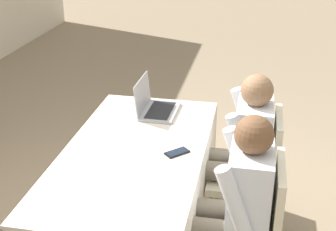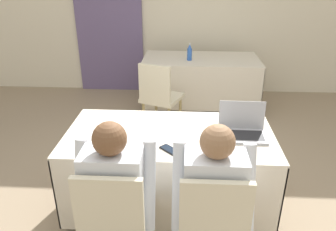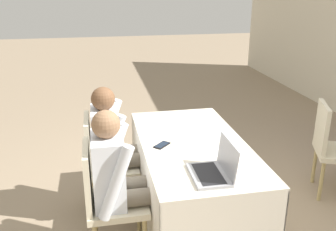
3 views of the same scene
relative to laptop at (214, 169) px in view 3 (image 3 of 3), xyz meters
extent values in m
plane|color=gray|center=(-0.57, 0.00, -0.80)|extent=(24.00, 24.00, 0.00)
cube|color=beige|center=(-0.57, 0.00, -0.06)|extent=(1.65, 0.85, 0.02)
cube|color=beige|center=(-0.57, -0.41, -0.37)|extent=(1.65, 0.01, 0.62)
cube|color=beige|center=(-0.57, 0.42, -0.37)|extent=(1.65, 0.01, 0.62)
cube|color=beige|center=(-1.38, 0.00, -0.37)|extent=(0.01, 0.85, 0.62)
cylinder|color=#333333|center=(-0.57, 0.00, -0.74)|extent=(0.06, 0.06, 0.12)
cube|color=#99999E|center=(0.00, -0.04, -0.04)|extent=(0.36, 0.24, 0.02)
cube|color=black|center=(0.00, -0.04, -0.03)|extent=(0.32, 0.17, 0.00)
cube|color=#99999E|center=(0.00, 0.09, 0.09)|extent=(0.36, 0.04, 0.23)
cube|color=black|center=(0.00, 0.09, 0.09)|extent=(0.32, 0.03, 0.20)
cube|color=black|center=(-0.55, -0.26, -0.04)|extent=(0.15, 0.15, 0.01)
cube|color=#192333|center=(-0.55, -0.26, -0.04)|extent=(0.14, 0.14, 0.00)
cube|color=white|center=(-1.07, -0.11, -0.05)|extent=(0.29, 0.34, 0.00)
cube|color=white|center=(-0.37, 0.12, -0.05)|extent=(0.29, 0.35, 0.00)
cube|color=white|center=(-0.74, 0.00, -0.05)|extent=(0.28, 0.34, 0.00)
cylinder|color=tan|center=(-0.69, -0.47, -0.59)|extent=(0.04, 0.04, 0.42)
cylinder|color=tan|center=(-1.04, -0.47, -0.59)|extent=(0.04, 0.04, 0.42)
cylinder|color=tan|center=(-0.69, -0.83, -0.59)|extent=(0.04, 0.04, 0.42)
cylinder|color=tan|center=(-1.04, -0.83, -0.59)|extent=(0.04, 0.04, 0.42)
cube|color=beige|center=(-0.87, -0.65, -0.36)|extent=(0.44, 0.44, 0.05)
cube|color=beige|center=(-0.87, -0.85, -0.11)|extent=(0.40, 0.04, 0.45)
cylinder|color=tan|center=(-0.44, -0.47, -0.59)|extent=(0.04, 0.04, 0.42)
cylinder|color=tan|center=(-0.44, -0.83, -0.59)|extent=(0.04, 0.04, 0.42)
cube|color=beige|center=(-0.27, -0.65, -0.36)|extent=(0.44, 0.44, 0.05)
cube|color=beige|center=(-0.27, -0.85, -0.11)|extent=(0.40, 0.04, 0.45)
cylinder|color=tan|center=(-0.64, 1.29, -0.59)|extent=(0.04, 0.04, 0.42)
cylinder|color=tan|center=(-0.97, 1.42, -0.59)|extent=(0.04, 0.04, 0.42)
cube|color=beige|center=(-0.81, 1.34, -0.11)|extent=(0.39, 0.19, 0.45)
cylinder|color=#665B4C|center=(-0.78, -0.52, -0.27)|extent=(0.13, 0.42, 0.13)
cylinder|color=#665B4C|center=(-0.96, -0.52, -0.27)|extent=(0.13, 0.42, 0.13)
cylinder|color=#665B4C|center=(-0.78, -0.34, -0.56)|extent=(0.10, 0.10, 0.47)
cylinder|color=#665B4C|center=(-0.96, -0.34, -0.56)|extent=(0.10, 0.10, 0.47)
cube|color=silver|center=(-0.87, -0.70, -0.07)|extent=(0.36, 0.22, 0.52)
cylinder|color=silver|center=(-0.66, -0.66, -0.06)|extent=(0.08, 0.26, 0.54)
cylinder|color=silver|center=(-1.08, -0.66, -0.06)|extent=(0.08, 0.26, 0.54)
sphere|color=brown|center=(-0.87, -0.70, 0.28)|extent=(0.20, 0.20, 0.20)
cylinder|color=#665B4C|center=(-0.18, -0.52, -0.27)|extent=(0.13, 0.42, 0.13)
cylinder|color=#665B4C|center=(-0.36, -0.52, -0.27)|extent=(0.13, 0.42, 0.13)
cylinder|color=#665B4C|center=(-0.18, -0.34, -0.56)|extent=(0.10, 0.10, 0.47)
cylinder|color=#665B4C|center=(-0.36, -0.34, -0.56)|extent=(0.10, 0.10, 0.47)
cube|color=silver|center=(-0.27, -0.70, -0.07)|extent=(0.36, 0.22, 0.52)
cylinder|color=silver|center=(-0.06, -0.66, -0.06)|extent=(0.08, 0.26, 0.54)
cylinder|color=silver|center=(-0.48, -0.66, -0.06)|extent=(0.08, 0.26, 0.54)
sphere|color=#8C6647|center=(-0.27, -0.70, 0.28)|extent=(0.20, 0.20, 0.20)
camera|label=1|loc=(-2.96, -0.68, 1.33)|focal=50.00mm
camera|label=2|loc=(-0.45, -2.29, 1.17)|focal=35.00mm
camera|label=3|loc=(2.15, -0.74, 1.20)|focal=40.00mm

